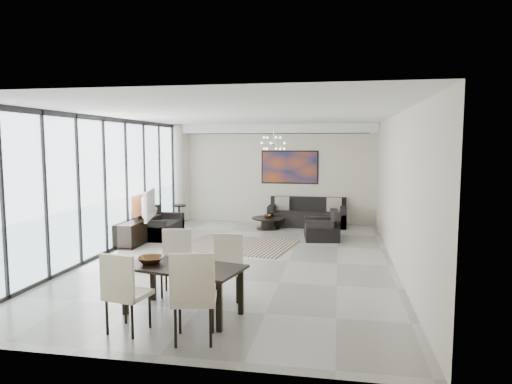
% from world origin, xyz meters
% --- Properties ---
extents(room_shell, '(6.00, 9.00, 2.90)m').
position_xyz_m(room_shell, '(0.46, 0.00, 1.45)').
color(room_shell, '#A8A39B').
rests_on(room_shell, ground).
extents(window_wall, '(0.37, 8.95, 2.90)m').
position_xyz_m(window_wall, '(-2.86, 0.00, 1.47)').
color(window_wall, silver).
rests_on(window_wall, floor).
extents(soffit, '(5.98, 0.40, 0.26)m').
position_xyz_m(soffit, '(0.00, 4.30, 2.77)').
color(soffit, white).
rests_on(soffit, room_shell).
extents(painting, '(1.68, 0.04, 0.98)m').
position_xyz_m(painting, '(0.50, 4.47, 1.65)').
color(painting, '#B54919').
rests_on(painting, room_shell).
extents(chandelier, '(0.66, 0.66, 0.71)m').
position_xyz_m(chandelier, '(0.30, 2.50, 2.35)').
color(chandelier, silver).
rests_on(chandelier, room_shell).
extents(rug, '(2.70, 2.25, 0.01)m').
position_xyz_m(rug, '(-0.31, 1.23, 0.01)').
color(rug, black).
rests_on(rug, floor).
extents(coffee_table, '(0.90, 0.90, 0.31)m').
position_xyz_m(coffee_table, '(0.03, 3.37, 0.18)').
color(coffee_table, black).
rests_on(coffee_table, floor).
extents(bowl_coffee, '(0.27, 0.27, 0.07)m').
position_xyz_m(bowl_coffee, '(0.02, 3.40, 0.35)').
color(bowl_coffee, brown).
rests_on(bowl_coffee, coffee_table).
extents(sofa_main, '(2.19, 0.90, 0.80)m').
position_xyz_m(sofa_main, '(1.06, 4.07, 0.27)').
color(sofa_main, black).
rests_on(sofa_main, floor).
extents(loveseat, '(0.81, 1.44, 0.72)m').
position_xyz_m(loveseat, '(-2.54, 1.84, 0.24)').
color(loveseat, black).
rests_on(loveseat, floor).
extents(armchair, '(0.91, 0.95, 0.72)m').
position_xyz_m(armchair, '(1.57, 2.21, 0.25)').
color(armchair, black).
rests_on(armchair, floor).
extents(side_table, '(0.41, 0.41, 0.56)m').
position_xyz_m(side_table, '(-2.65, 3.69, 0.38)').
color(side_table, black).
rests_on(side_table, floor).
extents(tv_console, '(0.49, 1.73, 0.54)m').
position_xyz_m(tv_console, '(-2.76, 1.14, 0.27)').
color(tv_console, black).
rests_on(tv_console, floor).
extents(television, '(0.44, 1.21, 0.69)m').
position_xyz_m(television, '(-2.60, 1.19, 0.89)').
color(television, gray).
rests_on(television, tv_console).
extents(dining_table, '(1.77, 1.16, 0.68)m').
position_xyz_m(dining_table, '(-0.15, -3.10, 0.59)').
color(dining_table, black).
rests_on(dining_table, floor).
extents(dining_chair_sw, '(0.54, 0.54, 1.02)m').
position_xyz_m(dining_chair_sw, '(-0.64, -3.86, 0.59)').
color(dining_chair_sw, beige).
rests_on(dining_chair_sw, floor).
extents(dining_chair_se, '(0.61, 0.61, 1.11)m').
position_xyz_m(dining_chair_se, '(0.29, -3.98, 0.64)').
color(dining_chair_se, beige).
rests_on(dining_chair_se, floor).
extents(dining_chair_nw, '(0.54, 0.54, 1.00)m').
position_xyz_m(dining_chair_nw, '(-0.56, -2.24, 0.57)').
color(dining_chair_nw, beige).
rests_on(dining_chair_nw, floor).
extents(dining_chair_ne, '(0.48, 0.48, 0.96)m').
position_xyz_m(dining_chair_ne, '(0.29, -2.30, 0.55)').
color(dining_chair_ne, beige).
rests_on(dining_chair_ne, floor).
extents(bowl_dining, '(0.44, 0.44, 0.09)m').
position_xyz_m(bowl_dining, '(-0.63, -3.04, 0.72)').
color(bowl_dining, brown).
rests_on(bowl_dining, dining_table).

